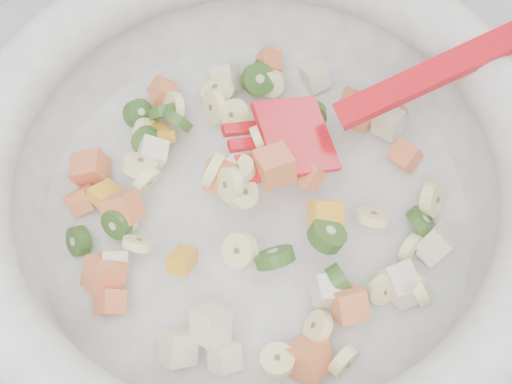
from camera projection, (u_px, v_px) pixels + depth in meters
counter at (266, 304)px, 0.95m from camera, size 2.00×0.60×0.90m
mixing_bowl at (256, 182)px, 0.46m from camera, size 0.48×0.42×0.14m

